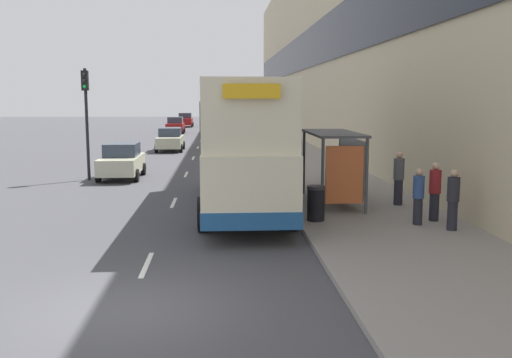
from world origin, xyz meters
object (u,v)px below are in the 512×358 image
at_px(traffic_light_far_kerb, 86,106).
at_px(car_0, 175,125).
at_px(pedestrian_1, 435,191).
at_px(car_1, 122,161).
at_px(pedestrian_at_shelter, 453,199).
at_px(car_3, 170,139).
at_px(car_2, 185,120).
at_px(bus_shelter, 339,154).
at_px(pedestrian_2, 418,196).
at_px(pedestrian_3, 399,178).
at_px(double_decker_bus_near, 243,142).
at_px(litter_bin, 316,203).

bearing_deg(traffic_light_far_kerb, car_0, 87.87).
relative_size(pedestrian_1, traffic_light_far_kerb, 0.34).
bearing_deg(car_1, pedestrian_at_shelter, 132.49).
xyz_separation_m(car_3, traffic_light_far_kerb, (-2.52, -14.79, 2.61)).
relative_size(car_3, pedestrian_1, 2.49).
bearing_deg(pedestrian_1, car_2, 100.29).
relative_size(bus_shelter, car_2, 0.98).
relative_size(bus_shelter, pedestrian_1, 2.39).
xyz_separation_m(bus_shelter, pedestrian_at_shelter, (2.34, -4.03, -0.86)).
xyz_separation_m(car_0, pedestrian_2, (10.49, -46.20, 0.10)).
xyz_separation_m(pedestrian_1, pedestrian_3, (-0.27, 2.60, 0.04)).
bearing_deg(pedestrian_at_shelter, pedestrian_2, 133.10).
relative_size(double_decker_bus_near, pedestrian_2, 6.78).
relative_size(car_0, pedestrian_1, 2.21).
distance_m(pedestrian_1, traffic_light_far_kerb, 16.38).
xyz_separation_m(car_0, traffic_light_far_kerb, (-1.32, -35.37, 2.56)).
height_order(double_decker_bus_near, pedestrian_3, double_decker_bus_near).
xyz_separation_m(bus_shelter, double_decker_bus_near, (-3.30, 0.27, 0.41)).
bearing_deg(pedestrian_1, litter_bin, 175.85).
xyz_separation_m(pedestrian_at_shelter, traffic_light_far_kerb, (-12.52, 11.59, 2.42)).
distance_m(pedestrian_2, litter_bin, 2.97).
relative_size(car_2, pedestrian_at_shelter, 2.52).
xyz_separation_m(car_3, pedestrian_3, (9.68, -22.54, 0.25)).
bearing_deg(pedestrian_1, pedestrian_at_shelter, -88.13).
bearing_deg(pedestrian_at_shelter, bus_shelter, 120.18).
relative_size(pedestrian_3, litter_bin, 1.75).
relative_size(car_1, car_2, 0.92).
distance_m(pedestrian_at_shelter, pedestrian_3, 3.86).
distance_m(car_2, pedestrian_3, 58.62).
relative_size(pedestrian_2, traffic_light_far_kerb, 0.32).
bearing_deg(litter_bin, car_3, 104.49).
bearing_deg(pedestrian_2, car_1, 132.45).
height_order(pedestrian_3, litter_bin, pedestrian_3).
relative_size(car_1, pedestrian_1, 2.25).
height_order(car_2, pedestrian_2, car_2).
height_order(double_decker_bus_near, car_0, double_decker_bus_near).
xyz_separation_m(car_1, car_3, (1.08, 14.30, 0.00)).
height_order(bus_shelter, double_decker_bus_near, double_decker_bus_near).
xyz_separation_m(car_2, pedestrian_3, (10.67, -57.64, 0.17)).
bearing_deg(car_1, double_decker_bus_near, 124.91).
distance_m(double_decker_bus_near, pedestrian_2, 6.21).
distance_m(bus_shelter, car_2, 58.11).
relative_size(car_2, car_3, 0.98).
distance_m(pedestrian_at_shelter, pedestrian_1, 1.24).
height_order(car_1, pedestrian_1, pedestrian_1).
bearing_deg(car_3, pedestrian_2, 109.92).
xyz_separation_m(bus_shelter, litter_bin, (-1.22, -2.53, -1.21)).
bearing_deg(pedestrian_3, bus_shelter, 174.83).
height_order(car_3, pedestrian_3, pedestrian_3).
height_order(car_1, pedestrian_3, pedestrian_3).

